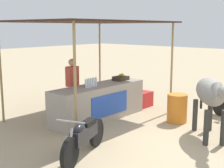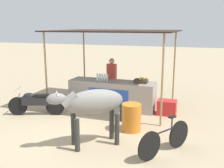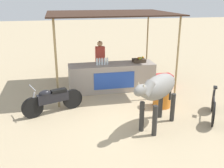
{
  "view_description": "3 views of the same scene",
  "coord_description": "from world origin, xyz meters",
  "px_view_note": "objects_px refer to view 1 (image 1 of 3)",
  "views": [
    {
      "loc": [
        -6.05,
        -3.55,
        2.52
      ],
      "look_at": [
        -0.35,
        1.42,
        1.13
      ],
      "focal_mm": 50.0,
      "sensor_mm": 36.0,
      "label": 1
    },
    {
      "loc": [
        2.96,
        -6.13,
        2.84
      ],
      "look_at": [
        0.36,
        1.18,
        1.1
      ],
      "focal_mm": 42.0,
      "sensor_mm": 36.0,
      "label": 2
    },
    {
      "loc": [
        -1.84,
        -6.46,
        3.25
      ],
      "look_at": [
        -0.33,
        0.62,
        0.77
      ],
      "focal_mm": 42.0,
      "sensor_mm": 36.0,
      "label": 3
    }
  ],
  "objects_px": {
    "fruit_crate": "(121,78)",
    "cow": "(211,94)",
    "cooler_box": "(142,99)",
    "water_barrel": "(177,108)",
    "vendor_behind_counter": "(73,87)",
    "motorcycle_parked": "(84,136)",
    "stall_counter": "(99,102)"
  },
  "relations": [
    {
      "from": "stall_counter",
      "to": "fruit_crate",
      "type": "relative_size",
      "value": 6.82
    },
    {
      "from": "cooler_box",
      "to": "water_barrel",
      "type": "distance_m",
      "value": 1.82
    },
    {
      "from": "water_barrel",
      "to": "motorcycle_parked",
      "type": "relative_size",
      "value": 0.44
    },
    {
      "from": "stall_counter",
      "to": "water_barrel",
      "type": "bearing_deg",
      "value": -56.04
    },
    {
      "from": "vendor_behind_counter",
      "to": "water_barrel",
      "type": "bearing_deg",
      "value": -59.65
    },
    {
      "from": "vendor_behind_counter",
      "to": "cow",
      "type": "height_order",
      "value": "vendor_behind_counter"
    },
    {
      "from": "fruit_crate",
      "to": "water_barrel",
      "type": "height_order",
      "value": "fruit_crate"
    },
    {
      "from": "fruit_crate",
      "to": "vendor_behind_counter",
      "type": "xyz_separation_m",
      "value": [
        -1.3,
        0.7,
        -0.18
      ]
    },
    {
      "from": "stall_counter",
      "to": "cooler_box",
      "type": "height_order",
      "value": "stall_counter"
    },
    {
      "from": "fruit_crate",
      "to": "motorcycle_parked",
      "type": "bearing_deg",
      "value": -152.47
    },
    {
      "from": "motorcycle_parked",
      "to": "cooler_box",
      "type": "bearing_deg",
      "value": 20.0
    },
    {
      "from": "fruit_crate",
      "to": "water_barrel",
      "type": "relative_size",
      "value": 0.58
    },
    {
      "from": "stall_counter",
      "to": "motorcycle_parked",
      "type": "bearing_deg",
      "value": -143.12
    },
    {
      "from": "vendor_behind_counter",
      "to": "water_barrel",
      "type": "height_order",
      "value": "vendor_behind_counter"
    },
    {
      "from": "vendor_behind_counter",
      "to": "cow",
      "type": "bearing_deg",
      "value": -77.23
    },
    {
      "from": "fruit_crate",
      "to": "motorcycle_parked",
      "type": "xyz_separation_m",
      "value": [
        -3.07,
        -1.6,
        -0.61
      ]
    },
    {
      "from": "cooler_box",
      "to": "motorcycle_parked",
      "type": "height_order",
      "value": "motorcycle_parked"
    },
    {
      "from": "cow",
      "to": "fruit_crate",
      "type": "bearing_deg",
      "value": 81.18
    },
    {
      "from": "stall_counter",
      "to": "cooler_box",
      "type": "bearing_deg",
      "value": -2.9
    },
    {
      "from": "cooler_box",
      "to": "water_barrel",
      "type": "xyz_separation_m",
      "value": [
        -0.74,
        -1.66,
        0.14
      ]
    },
    {
      "from": "stall_counter",
      "to": "fruit_crate",
      "type": "height_order",
      "value": "fruit_crate"
    },
    {
      "from": "fruit_crate",
      "to": "stall_counter",
      "type": "bearing_deg",
      "value": -176.88
    },
    {
      "from": "vendor_behind_counter",
      "to": "cow",
      "type": "xyz_separation_m",
      "value": [
        0.84,
        -3.69,
        0.18
      ]
    },
    {
      "from": "stall_counter",
      "to": "cow",
      "type": "relative_size",
      "value": 1.85
    },
    {
      "from": "fruit_crate",
      "to": "vendor_behind_counter",
      "type": "height_order",
      "value": "vendor_behind_counter"
    },
    {
      "from": "fruit_crate",
      "to": "cow",
      "type": "bearing_deg",
      "value": -98.82
    },
    {
      "from": "cooler_box",
      "to": "cow",
      "type": "xyz_separation_m",
      "value": [
        -1.37,
        -2.84,
        0.79
      ]
    },
    {
      "from": "stall_counter",
      "to": "water_barrel",
      "type": "height_order",
      "value": "stall_counter"
    },
    {
      "from": "water_barrel",
      "to": "motorcycle_parked",
      "type": "bearing_deg",
      "value": 176.31
    },
    {
      "from": "motorcycle_parked",
      "to": "stall_counter",
      "type": "bearing_deg",
      "value": 36.88
    },
    {
      "from": "vendor_behind_counter",
      "to": "cooler_box",
      "type": "height_order",
      "value": "vendor_behind_counter"
    },
    {
      "from": "cow",
      "to": "stall_counter",
      "type": "bearing_deg",
      "value": 100.59
    }
  ]
}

